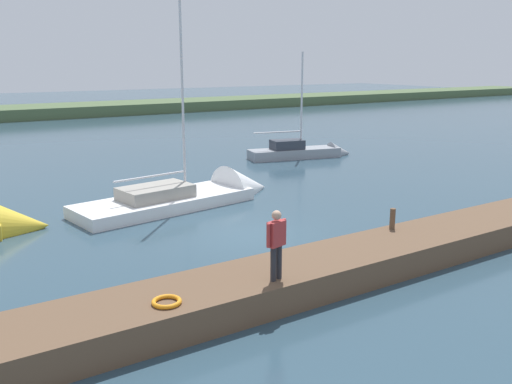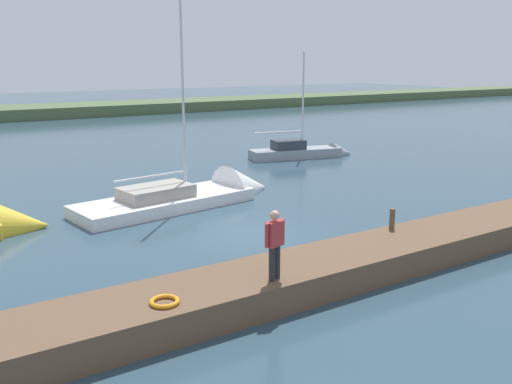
# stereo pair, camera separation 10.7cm
# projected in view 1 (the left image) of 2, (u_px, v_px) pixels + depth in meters

# --- Properties ---
(ground_plane) EXTENTS (200.00, 200.00, 0.00)m
(ground_plane) POSITION_uv_depth(u_px,v_px,m) (250.00, 235.00, 19.19)
(ground_plane) COLOR #2D4756
(far_shoreline) EXTENTS (180.00, 8.00, 2.40)m
(far_shoreline) POSITION_uv_depth(u_px,v_px,m) (10.00, 119.00, 58.09)
(far_shoreline) COLOR #4C603D
(far_shoreline) RESTS_ON ground_plane
(dock_pier) EXTENTS (27.74, 2.21, 0.78)m
(dock_pier) POSITION_uv_depth(u_px,v_px,m) (341.00, 265.00, 15.23)
(dock_pier) COLOR brown
(dock_pier) RESTS_ON ground_plane
(mooring_post_near) EXTENTS (0.17, 0.17, 0.66)m
(mooring_post_near) POSITION_uv_depth(u_px,v_px,m) (392.00, 219.00, 17.17)
(mooring_post_near) COLOR brown
(mooring_post_near) RESTS_ON dock_pier
(life_ring_buoy) EXTENTS (0.66, 0.66, 0.10)m
(life_ring_buoy) POSITION_uv_depth(u_px,v_px,m) (167.00, 302.00, 11.90)
(life_ring_buoy) COLOR orange
(life_ring_buoy) RESTS_ON dock_pier
(sailboat_behind_pier) EXTENTS (9.59, 3.89, 11.82)m
(sailboat_behind_pier) POSITION_uv_depth(u_px,v_px,m) (203.00, 197.00, 23.87)
(sailboat_behind_pier) COLOR white
(sailboat_behind_pier) RESTS_ON ground_plane
(sailboat_far_right) EXTENTS (7.01, 3.02, 7.14)m
(sailboat_far_right) POSITION_uv_depth(u_px,v_px,m) (305.00, 154.00, 34.58)
(sailboat_far_right) COLOR gray
(sailboat_far_right) RESTS_ON ground_plane
(person_on_dock) EXTENTS (0.64, 0.33, 1.73)m
(person_on_dock) POSITION_uv_depth(u_px,v_px,m) (276.00, 240.00, 13.00)
(person_on_dock) COLOR #28282D
(person_on_dock) RESTS_ON dock_pier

